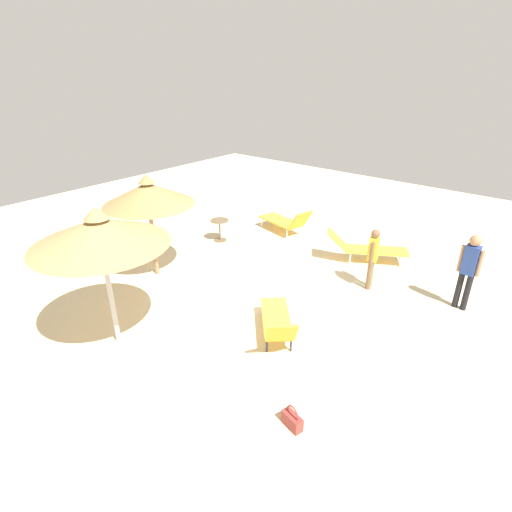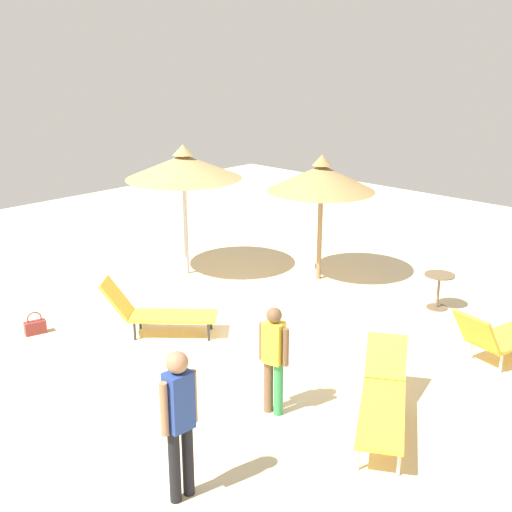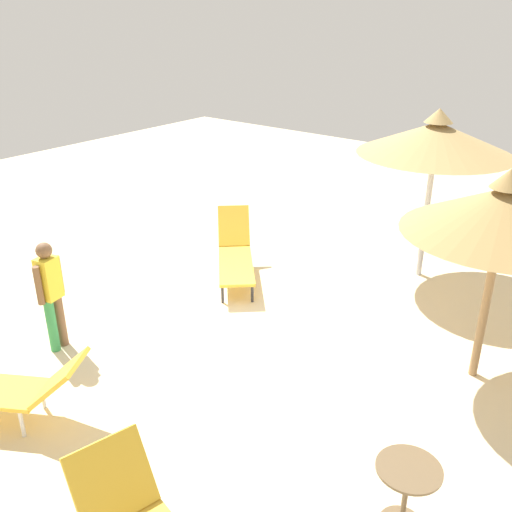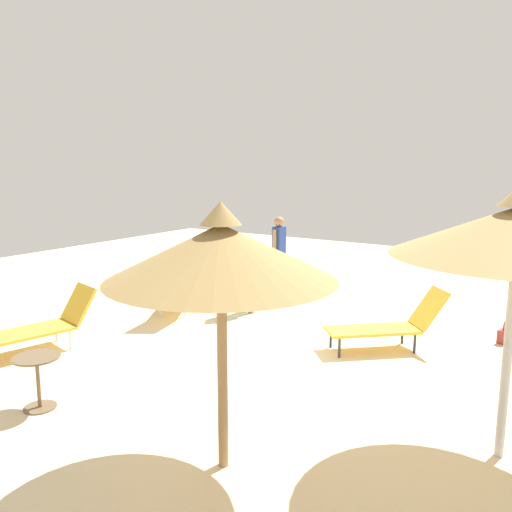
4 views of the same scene
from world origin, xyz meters
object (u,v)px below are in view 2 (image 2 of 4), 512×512
object	(u,v)px
person_standing_near_left	(179,416)
parasol_umbrella_near_right	(184,167)
lounge_chair_back	(383,397)
person_standing_center	(274,355)
handbag	(35,327)
side_table_round	(439,285)
lounge_chair_far_left	(503,335)
lounge_chair_edge	(155,311)
parasol_umbrella_front	(321,178)

from	to	relation	value
person_standing_near_left	parasol_umbrella_near_right	bearing A→B (deg)	-131.05
lounge_chair_back	person_standing_near_left	bearing A→B (deg)	-16.66
person_standing_center	handbag	world-z (taller)	person_standing_center
side_table_round	person_standing_near_left	bearing A→B (deg)	5.52
lounge_chair_far_left	lounge_chair_back	bearing A→B (deg)	-6.10
lounge_chair_far_left	side_table_round	distance (m)	2.19
lounge_chair_far_left	lounge_chair_edge	bearing A→B (deg)	-56.08
person_standing_center	side_table_round	xyz separation A→B (m)	(-4.91, -0.22, -0.40)
person_standing_near_left	person_standing_center	bearing A→B (deg)	-167.39
lounge_chair_edge	handbag	world-z (taller)	lounge_chair_edge
parasol_umbrella_front	person_standing_near_left	bearing A→B (deg)	26.68
lounge_chair_back	handbag	bearing A→B (deg)	-74.12
side_table_round	parasol_umbrella_near_right	bearing A→B (deg)	-68.08
parasol_umbrella_front	side_table_round	distance (m)	3.19
parasol_umbrella_front	lounge_chair_back	xyz separation A→B (m)	(3.91, 4.15, -1.75)
handbag	parasol_umbrella_near_right	bearing A→B (deg)	-172.87
lounge_chair_back	side_table_round	xyz separation A→B (m)	(-4.18, -1.48, 0.03)
lounge_chair_edge	person_standing_center	xyz separation A→B (m)	(0.47, 3.16, 0.42)
lounge_chair_far_left	handbag	world-z (taller)	lounge_chair_far_left
lounge_chair_edge	person_standing_near_left	distance (m)	4.41
parasol_umbrella_near_right	person_standing_center	bearing A→B (deg)	60.71
person_standing_center	side_table_round	world-z (taller)	person_standing_center
parasol_umbrella_front	lounge_chair_far_left	world-z (taller)	parasol_umbrella_front
lounge_chair_back	person_standing_center	size ratio (longest dim) A/B	1.41
parasol_umbrella_front	side_table_round	bearing A→B (deg)	95.83
parasol_umbrella_near_right	handbag	size ratio (longest dim) A/B	6.92
person_standing_center	lounge_chair_far_left	bearing A→B (deg)	156.68
lounge_chair_far_left	person_standing_near_left	distance (m)	5.79
parasol_umbrella_front	parasol_umbrella_near_right	bearing A→B (deg)	-53.12
person_standing_near_left	handbag	size ratio (longest dim) A/B	4.37
parasol_umbrella_front	person_standing_center	world-z (taller)	parasol_umbrella_front
parasol_umbrella_near_right	person_standing_center	world-z (taller)	parasol_umbrella_near_right
parasol_umbrella_front	lounge_chair_edge	distance (m)	4.53
lounge_chair_far_left	person_standing_center	world-z (taller)	person_standing_center
parasol_umbrella_front	person_standing_near_left	size ratio (longest dim) A/B	1.50
handbag	lounge_chair_edge	bearing A→B (deg)	132.91
parasol_umbrella_near_right	side_table_round	size ratio (longest dim) A/B	4.16
lounge_chair_edge	side_table_round	size ratio (longest dim) A/B	2.66
person_standing_near_left	side_table_round	size ratio (longest dim) A/B	2.63
parasol_umbrella_near_right	handbag	xyz separation A→B (m)	(3.88, 0.48, -2.23)
handbag	side_table_round	size ratio (longest dim) A/B	0.60
lounge_chair_back	lounge_chair_edge	size ratio (longest dim) A/B	1.21
parasol_umbrella_near_right	parasol_umbrella_front	size ratio (longest dim) A/B	1.06
lounge_chair_edge	person_standing_near_left	size ratio (longest dim) A/B	1.01
side_table_round	lounge_chair_far_left	bearing A→B (deg)	55.02
lounge_chair_far_left	parasol_umbrella_front	bearing A→B (deg)	-102.44
parasol_umbrella_front	person_standing_near_left	distance (m)	7.51
handbag	side_table_round	bearing A→B (deg)	142.65
lounge_chair_far_left	handbag	bearing A→B (deg)	-53.66
parasol_umbrella_near_right	parasol_umbrella_front	distance (m)	2.88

